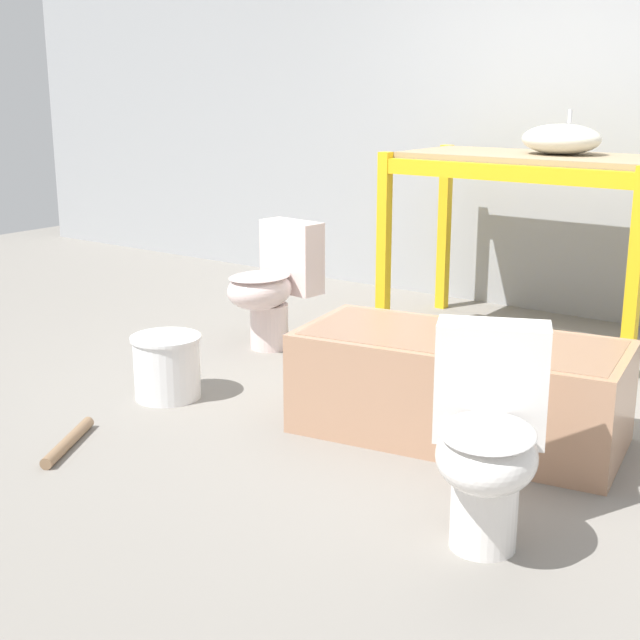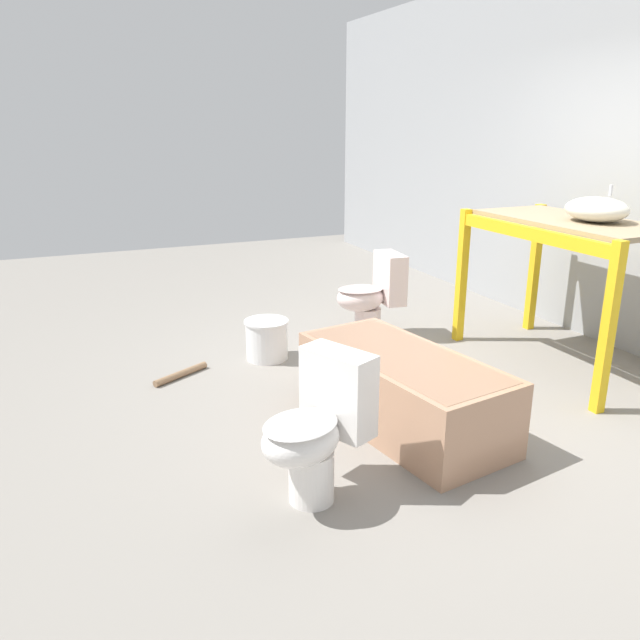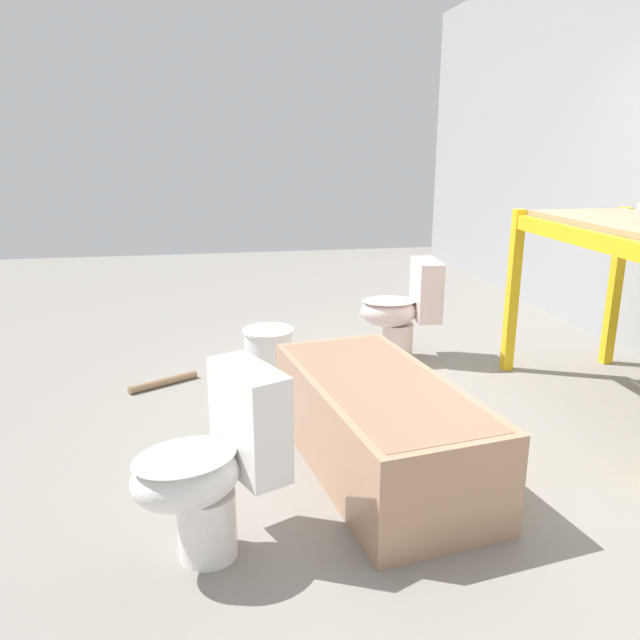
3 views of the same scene
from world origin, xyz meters
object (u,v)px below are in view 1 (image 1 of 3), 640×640
at_px(toilet_near, 488,437).
at_px(sink_basin, 561,139).
at_px(bucket_white, 167,365).
at_px(bathtub_main, 459,380).
at_px(toilet_far, 273,284).

bearing_deg(toilet_near, sink_basin, 83.32).
relative_size(toilet_near, bucket_white, 2.10).
xyz_separation_m(sink_basin, bucket_white, (-1.15, -2.12, -1.06)).
distance_m(bathtub_main, toilet_near, 0.96).
distance_m(sink_basin, bucket_white, 2.64).
bearing_deg(bucket_white, sink_basin, 61.48).
xyz_separation_m(sink_basin, toilet_near, (0.80, -2.52, -0.84)).
height_order(sink_basin, bathtub_main, sink_basin).
bearing_deg(toilet_far, toilet_near, -27.60).
relative_size(bathtub_main, toilet_far, 2.03).
distance_m(bathtub_main, bucket_white, 1.49).
bearing_deg(toilet_far, sink_basin, 47.15).
height_order(bathtub_main, toilet_far, toilet_far).
relative_size(bathtub_main, bucket_white, 4.28).
distance_m(toilet_far, bucket_white, 1.05).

